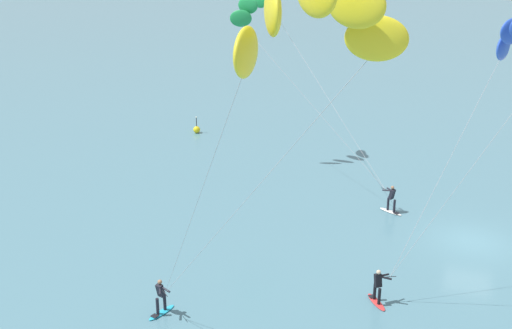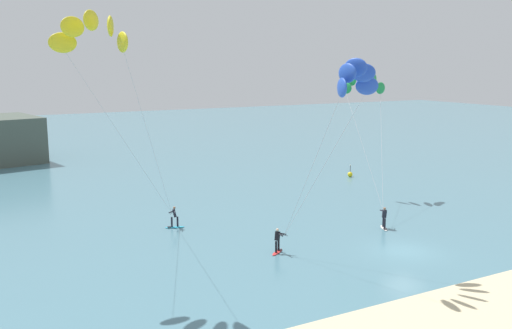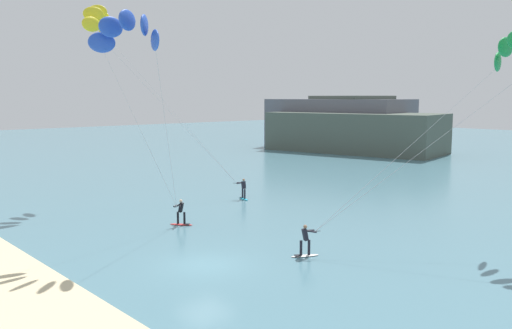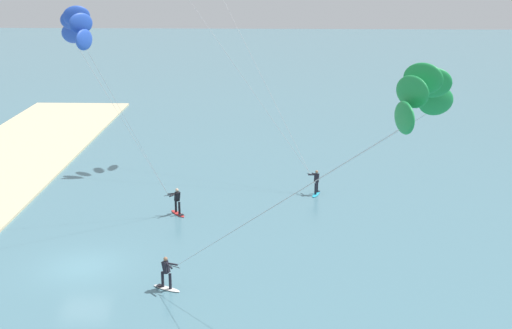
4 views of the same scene
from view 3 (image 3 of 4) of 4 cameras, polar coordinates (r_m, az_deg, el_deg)
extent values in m
plane|color=slate|center=(27.00, -5.46, -10.55)|extent=(240.00, 240.00, 0.00)
ellipsoid|color=white|center=(28.35, 5.20, -9.60)|extent=(0.99, 1.50, 0.08)
cube|color=black|center=(28.20, 4.41, -9.57)|extent=(0.38, 0.38, 0.02)
cylinder|color=black|center=(28.30, 5.63, -8.72)|extent=(0.14, 0.14, 0.78)
cylinder|color=black|center=(28.15, 4.79, -8.80)|extent=(0.14, 0.14, 0.78)
cube|color=black|center=(28.05, 5.23, -7.40)|extent=(0.41, 0.42, 0.63)
sphere|color=#9E7051|center=(27.94, 5.24, -6.57)|extent=(0.20, 0.20, 0.20)
cylinder|color=black|center=(28.17, 6.31, -7.04)|extent=(0.30, 0.49, 0.03)
cylinder|color=black|center=(28.18, 5.70, -6.96)|extent=(0.17, 0.61, 0.15)
cylinder|color=black|center=(27.98, 5.84, -7.07)|extent=(0.53, 0.44, 0.15)
ellipsoid|color=#1E9347|center=(33.65, 24.92, 11.21)|extent=(0.50, 1.46, 1.10)
ellipsoid|color=#1E9347|center=(34.08, 24.23, 9.88)|extent=(0.68, 1.46, 1.10)
cylinder|color=#B2B2B7|center=(29.00, 17.61, 1.68)|extent=(7.07, 9.00, 8.58)
cylinder|color=#B2B2B7|center=(30.43, 16.08, 1.98)|extent=(4.22, 10.63, 8.58)
ellipsoid|color=red|center=(35.18, -7.92, -6.31)|extent=(1.41, 1.19, 0.08)
cube|color=black|center=(35.04, -7.28, -6.27)|extent=(0.40, 0.40, 0.02)
cylinder|color=black|center=(35.15, -8.27, -5.61)|extent=(0.14, 0.14, 0.78)
cylinder|color=black|center=(35.01, -7.59, -5.65)|extent=(0.14, 0.14, 0.78)
cube|color=black|center=(34.93, -7.95, -4.52)|extent=(0.44, 0.43, 0.63)
sphere|color=beige|center=(34.85, -7.96, -3.85)|extent=(0.20, 0.20, 0.20)
cylinder|color=black|center=(34.44, -8.41, -4.45)|extent=(0.27, 0.51, 0.03)
cylinder|color=black|center=(34.61, -8.02, -4.33)|extent=(0.51, 0.47, 0.15)
cylinder|color=black|center=(34.72, -8.34, -4.30)|extent=(0.14, 0.61, 0.15)
ellipsoid|color=blue|center=(30.87, -16.02, 12.32)|extent=(0.77, 1.48, 1.10)
ellipsoid|color=blue|center=(30.59, -15.13, 13.88)|extent=(0.42, 1.47, 1.10)
ellipsoid|color=blue|center=(30.02, -13.49, 14.65)|extent=(0.93, 1.44, 1.10)
ellipsoid|color=blue|center=(29.39, -11.74, 14.26)|extent=(1.30, 1.20, 1.10)
ellipsoid|color=blue|center=(28.97, -10.65, 12.82)|extent=(1.48, 0.77, 1.10)
cylinder|color=#B2B2B7|center=(32.25, -11.96, 3.22)|extent=(0.62, 5.00, 9.52)
cylinder|color=#B2B2B7|center=(31.35, -9.42, 3.17)|extent=(3.62, 3.52, 9.52)
ellipsoid|color=#23ADD1|center=(43.47, -1.32, -3.64)|extent=(1.54, 0.79, 0.08)
cube|color=black|center=(43.84, -1.53, -3.49)|extent=(0.35, 0.36, 0.02)
cylinder|color=black|center=(43.20, -1.20, -3.13)|extent=(0.14, 0.14, 0.78)
cylinder|color=black|center=(43.59, -1.43, -3.04)|extent=(0.14, 0.14, 0.78)
cube|color=black|center=(43.28, -1.32, -2.19)|extent=(0.40, 0.38, 0.63)
sphere|color=#9E7051|center=(43.21, -1.32, -1.64)|extent=(0.20, 0.20, 0.20)
cylinder|color=black|center=(43.26, -2.05, -1.99)|extent=(0.39, 0.43, 0.03)
cylinder|color=black|center=(43.14, -1.69, -1.97)|extent=(0.29, 0.60, 0.15)
cylinder|color=black|center=(43.36, -1.68, -1.93)|extent=(0.58, 0.35, 0.15)
ellipsoid|color=yellow|center=(46.28, -15.80, 13.54)|extent=(1.54, 0.42, 1.10)
ellipsoid|color=yellow|center=(45.76, -16.06, 14.65)|extent=(1.51, 0.96, 1.10)
ellipsoid|color=yellow|center=(44.75, -16.46, 15.23)|extent=(1.25, 1.36, 1.10)
ellipsoid|color=yellow|center=(43.65, -16.85, 15.00)|extent=(0.79, 1.55, 1.10)
ellipsoid|color=yellow|center=(42.92, -17.05, 14.02)|extent=(0.42, 1.54, 1.10)
cylinder|color=#B2B2B7|center=(44.05, -9.06, 5.89)|extent=(8.38, 6.89, 11.94)
cylinder|color=#B2B2B7|center=(42.31, -9.40, 5.83)|extent=(5.75, 9.21, 11.94)
cube|color=#4C564C|center=(88.57, 9.91, 4.48)|extent=(14.09, 10.92, 8.36)
cube|color=slate|center=(88.41, 8.83, 4.32)|extent=(23.36, 15.28, 7.82)
cube|color=#4C564C|center=(82.15, 10.45, 3.38)|extent=(27.03, 15.78, 5.81)
camera|label=1|loc=(56.84, -26.41, 14.52)|focal=45.75mm
camera|label=2|loc=(48.19, -56.57, 8.97)|focal=39.11mm
camera|label=4|loc=(28.65, 74.47, 16.48)|focal=48.69mm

